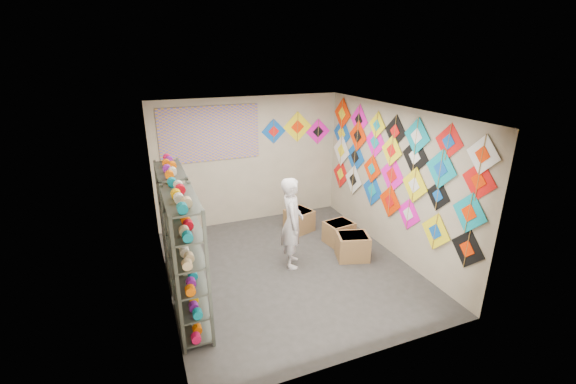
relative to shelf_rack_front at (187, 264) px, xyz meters
name	(u,v)px	position (x,y,z in m)	size (l,w,h in m)	color
ground	(289,268)	(1.78, 0.85, -0.95)	(4.50, 4.50, 0.00)	#322F2C
room_walls	(289,179)	(1.78, 0.85, 0.69)	(4.50, 4.50, 4.50)	tan
shelf_rack_front	(187,264)	(0.00, 0.00, 0.00)	(0.40, 1.10, 1.90)	#4C5147
shelf_rack_back	(176,225)	(0.00, 1.30, 0.00)	(0.40, 1.10, 1.90)	#4C5147
string_spools	(180,237)	(0.00, 0.65, 0.10)	(0.12, 2.36, 0.12)	#E90B4A
kite_wall_display	(388,164)	(3.76, 0.97, 0.69)	(0.06, 4.37, 2.04)	black
back_wall_kites	(298,130)	(2.89, 3.09, 1.00)	(1.61, 0.02, 0.77)	#0E51AE
poster	(210,134)	(0.98, 3.08, 1.05)	(2.00, 0.01, 1.10)	#5A51B0
shopkeeper	(292,223)	(1.88, 0.97, -0.15)	(0.56, 0.68, 1.61)	silver
carton_a	(352,246)	(2.98, 0.75, -0.72)	(0.56, 0.46, 0.46)	olive
carton_b	(339,232)	(3.05, 1.39, -0.74)	(0.52, 0.43, 0.43)	olive
carton_c	(299,220)	(2.55, 2.19, -0.73)	(0.46, 0.51, 0.44)	olive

